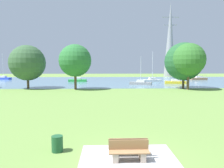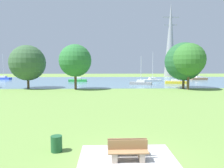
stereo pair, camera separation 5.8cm
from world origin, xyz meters
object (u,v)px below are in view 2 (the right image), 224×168
object	(u,v)px
sailboat_green	(78,80)
tree_east_far	(28,63)
sailboat_gray	(141,83)
tree_west_near	(184,61)
litter_bin	(56,144)
sailboat_white	(153,80)
sailboat_yellow	(176,82)
bench_facing_water	(127,148)
sailboat_brown	(199,78)
sailboat_blue	(4,78)
tree_mid_shore	(75,61)
electricity_pylon	(170,40)
tree_west_far	(189,60)
bench_facing_inland	(128,153)

from	to	relation	value
sailboat_green	tree_east_far	distance (m)	18.58
sailboat_gray	tree_west_near	bearing A→B (deg)	-48.61
litter_bin	tree_west_near	size ratio (longest dim) A/B	0.09
sailboat_white	litter_bin	bearing A→B (deg)	-108.31
sailboat_yellow	sailboat_white	size ratio (longest dim) A/B	0.75
bench_facing_water	sailboat_brown	distance (m)	59.69
sailboat_blue	sailboat_green	bearing A→B (deg)	-21.93
tree_east_far	tree_mid_shore	bearing A→B (deg)	-12.03
tree_east_far	electricity_pylon	xyz separation A→B (m)	(39.91, 43.13, 9.60)
sailboat_blue	bench_facing_water	bearing A→B (deg)	-60.29
tree_west_near	tree_mid_shore	bearing A→B (deg)	-177.15
sailboat_white	sailboat_blue	world-z (taller)	sailboat_blue
sailboat_gray	tree_west_far	bearing A→B (deg)	-54.33
tree_west_far	sailboat_white	bearing A→B (deg)	97.34
sailboat_gray	tree_east_far	bearing A→B (deg)	-163.38
bench_facing_water	tree_west_far	xyz separation A→B (m)	(13.79, 27.71, 4.86)
sailboat_brown	tree_west_near	bearing A→B (deg)	-119.86
tree_west_near	electricity_pylon	bearing A→B (deg)	76.27
sailboat_blue	electricity_pylon	xyz separation A→B (m)	(56.89, 16.81, 13.91)
bench_facing_inland	electricity_pylon	distance (m)	79.40
tree_east_far	electricity_pylon	bearing A→B (deg)	47.22
tree_west_far	sailboat_gray	bearing A→B (deg)	125.67
bench_facing_water	electricity_pylon	bearing A→B (deg)	71.68
litter_bin	sailboat_gray	size ratio (longest dim) A/B	0.13
litter_bin	bench_facing_water	bearing A→B (deg)	-13.49
sailboat_white	tree_west_near	world-z (taller)	tree_west_near
sailboat_brown	litter_bin	bearing A→B (deg)	-120.32
sailboat_yellow	sailboat_gray	xyz separation A→B (m)	(-8.68, -2.57, 0.00)
tree_east_far	tree_west_near	size ratio (longest dim) A/B	0.94
bench_facing_inland	tree_east_far	xyz separation A→B (m)	(-15.50, 31.13, 4.32)
tree_mid_shore	tree_east_far	bearing A→B (deg)	167.97
sailboat_white	sailboat_blue	xyz separation A→B (m)	(-43.92, 11.04, 0.00)
sailboat_brown	tree_west_far	bearing A→B (deg)	-117.71
sailboat_blue	tree_west_far	size ratio (longest dim) A/B	0.97
sailboat_yellow	tree_mid_shore	xyz separation A→B (m)	(-21.96, -11.21, 4.73)
tree_east_far	electricity_pylon	world-z (taller)	electricity_pylon
sailboat_brown	tree_mid_shore	distance (m)	41.79
bench_facing_water	sailboat_brown	bearing A→B (deg)	62.95
litter_bin	sailboat_gray	bearing A→B (deg)	74.12
bench_facing_inland	sailboat_brown	size ratio (longest dim) A/B	0.30
tree_mid_shore	tree_west_far	bearing A→B (deg)	-2.66
bench_facing_water	sailboat_white	world-z (taller)	sailboat_white
sailboat_yellow	tree_mid_shore	distance (m)	25.11
sailboat_brown	bench_facing_inland	bearing A→B (deg)	-116.82
sailboat_brown	sailboat_blue	xyz separation A→B (m)	(-59.62, 3.76, 0.02)
sailboat_brown	sailboat_white	xyz separation A→B (m)	(-15.70, -7.29, 0.02)
sailboat_white	tree_mid_shore	distance (m)	25.22
sailboat_green	tree_mid_shore	world-z (taller)	tree_mid_shore
sailboat_yellow	sailboat_gray	size ratio (longest dim) A/B	0.93
sailboat_green	tree_west_near	xyz separation A→B (m)	(22.03, -17.57, 4.58)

